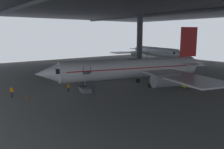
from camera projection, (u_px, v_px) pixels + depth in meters
The scene contains 9 objects.
ground_plane at pixel (120, 86), 44.25m from camera, with size 110.00×110.00×0.00m, color slate.
hangar_structure at pixel (169, 1), 49.69m from camera, with size 121.00×99.00×17.55m.
airplane_main at pixel (135, 68), 44.02m from camera, with size 34.95×35.43×11.29m.
boarding_stairs at pixel (85, 87), 40.32m from camera, with size 4.39×2.48×4.62m.
crew_worker_near_nose at pixel (12, 91), 36.29m from camera, with size 0.39×0.47×1.74m.
crew_worker_by_stairs at pixel (68, 87), 39.67m from camera, with size 0.53×0.30×1.57m.
airplane_distant at pixel (154, 51), 89.77m from camera, with size 33.19×32.65×10.64m.
traffic_cone_orange at pixel (28, 98), 35.20m from camera, with size 0.36×0.36×0.60m.
baggage_tug at pixel (188, 85), 42.82m from camera, with size 1.77×2.44×0.90m.
Camera 1 is at (33.41, -27.44, 9.79)m, focal length 37.09 mm.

